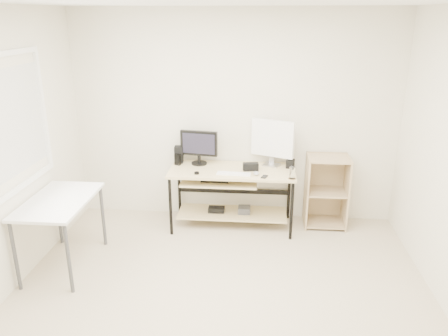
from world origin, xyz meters
name	(u,v)px	position (x,y,z in m)	size (l,w,h in m)	color
room	(202,169)	(-0.14, 0.04, 1.32)	(4.01, 4.01, 2.62)	#BEAE92
desk	(230,186)	(-0.03, 1.66, 0.54)	(1.50, 0.65, 0.75)	beige
side_table	(59,207)	(-1.68, 0.60, 0.67)	(0.60, 1.00, 0.75)	white
shelf_unit	(326,190)	(1.15, 1.82, 0.45)	(0.50, 0.40, 0.90)	tan
black_monitor	(199,145)	(-0.42, 1.82, 0.99)	(0.46, 0.19, 0.42)	black
white_imac	(273,140)	(0.47, 1.84, 1.08)	(0.51, 0.25, 0.57)	silver
keyboard	(234,174)	(0.03, 1.49, 0.76)	(0.39, 0.11, 0.01)	white
mouse	(256,173)	(0.29, 1.49, 0.77)	(0.07, 0.11, 0.04)	#AEAEB3
center_speaker	(251,167)	(0.22, 1.64, 0.80)	(0.18, 0.08, 0.09)	black
speaker_left	(179,154)	(-0.68, 1.85, 0.86)	(0.11, 0.11, 0.21)	black
speaker_right	(290,164)	(0.69, 1.77, 0.80)	(0.09, 0.09, 0.11)	black
audio_controller	(178,160)	(-0.68, 1.76, 0.82)	(0.07, 0.04, 0.14)	black
volume_puck	(197,173)	(-0.40, 1.46, 0.76)	(0.06, 0.06, 0.02)	black
smartphone	(264,177)	(0.39, 1.43, 0.75)	(0.06, 0.11, 0.01)	black
coaster	(292,179)	(0.70, 1.39, 0.75)	(0.09, 0.09, 0.01)	olive
drinking_glass	(292,173)	(0.70, 1.39, 0.83)	(0.07, 0.07, 0.14)	white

